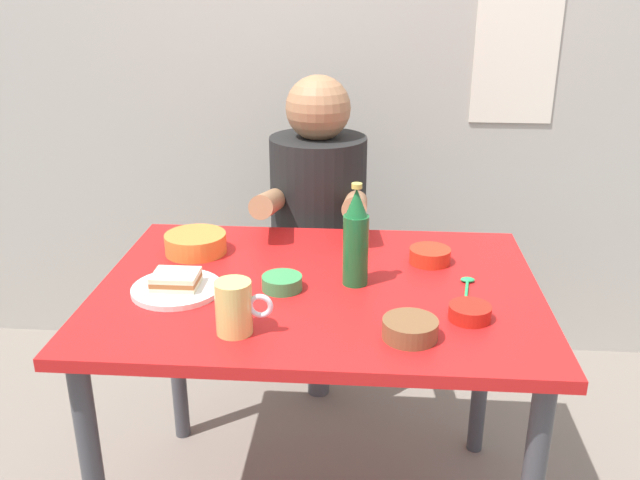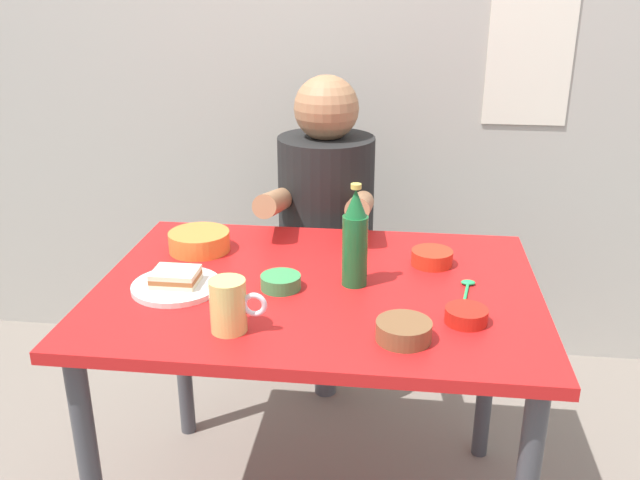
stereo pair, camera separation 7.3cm
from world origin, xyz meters
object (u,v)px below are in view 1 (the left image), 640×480
at_px(beer_mug, 235,307).
at_px(plate_orange, 177,289).
at_px(beer_bottle, 356,239).
at_px(sambal_bowl_red, 470,312).
at_px(sandwich, 176,280).
at_px(dining_table, 319,317).
at_px(stool, 318,308).
at_px(person_seated, 318,198).

bearing_deg(beer_mug, plate_orange, 134.00).
bearing_deg(beer_bottle, sambal_bowl_red, -33.13).
bearing_deg(beer_mug, sandwich, 134.00).
relative_size(dining_table, plate_orange, 5.00).
height_order(stool, beer_bottle, beer_bottle).
distance_m(beer_bottle, sambal_bowl_red, 0.33).
xyz_separation_m(plate_orange, sandwich, (0.00, 0.00, 0.02)).
xyz_separation_m(dining_table, person_seated, (-0.05, 0.62, 0.12)).
bearing_deg(beer_mug, person_seated, 82.85).
xyz_separation_m(sandwich, beer_bottle, (0.43, 0.08, 0.09)).
bearing_deg(sandwich, plate_orange, -90.00).
distance_m(plate_orange, beer_mug, 0.27).
relative_size(beer_mug, sambal_bowl_red, 1.31).
bearing_deg(stool, sandwich, -112.84).
distance_m(stool, plate_orange, 0.86).
bearing_deg(sandwich, person_seated, 66.83).
bearing_deg(person_seated, plate_orange, -113.17).
bearing_deg(beer_mug, stool, 82.94).
relative_size(stool, sandwich, 4.09).
distance_m(person_seated, sandwich, 0.75).
relative_size(stool, beer_mug, 3.57).
xyz_separation_m(stool, beer_mug, (-0.11, -0.89, 0.45)).
bearing_deg(stool, dining_table, -85.47).
relative_size(plate_orange, beer_bottle, 0.84).
xyz_separation_m(dining_table, sandwich, (-0.34, -0.07, 0.13)).
relative_size(person_seated, sambal_bowl_red, 7.49).
xyz_separation_m(sandwich, sambal_bowl_red, (0.70, -0.09, -0.01)).
xyz_separation_m(beer_mug, sambal_bowl_red, (0.51, 0.10, -0.04)).
bearing_deg(beer_bottle, person_seated, 103.10).
height_order(stool, person_seated, person_seated).
distance_m(person_seated, beer_mug, 0.88).
relative_size(plate_orange, sandwich, 2.00).
bearing_deg(sambal_bowl_red, sandwich, 172.57).
bearing_deg(dining_table, sandwich, -168.91).
xyz_separation_m(dining_table, sambal_bowl_red, (0.35, -0.16, 0.11)).
distance_m(stool, beer_mug, 1.00).
distance_m(sandwich, sambal_bowl_red, 0.70).
height_order(dining_table, sandwich, sandwich).
bearing_deg(sandwich, sambal_bowl_red, -7.43).
bearing_deg(beer_mug, dining_table, 58.17).
xyz_separation_m(stool, person_seated, (0.00, -0.01, 0.42)).
relative_size(stool, person_seated, 0.63).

